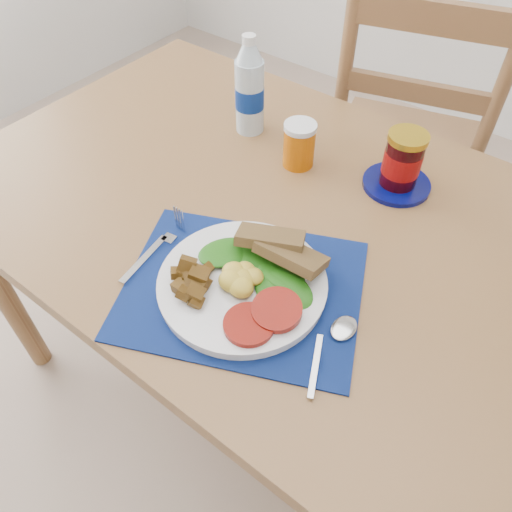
{
  "coord_description": "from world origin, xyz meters",
  "views": [
    {
      "loc": [
        0.45,
        -0.44,
        1.45
      ],
      "look_at": [
        0.09,
        0.03,
        0.8
      ],
      "focal_mm": 35.0,
      "sensor_mm": 36.0,
      "label": 1
    }
  ],
  "objects_px": {
    "juice_glass": "(299,146)",
    "jam_on_saucer": "(401,164)",
    "water_bottle": "(250,91)",
    "chair_far": "(411,120)",
    "breakfast_plate": "(238,280)"
  },
  "relations": [
    {
      "from": "chair_far",
      "to": "jam_on_saucer",
      "type": "height_order",
      "value": "chair_far"
    },
    {
      "from": "jam_on_saucer",
      "to": "chair_far",
      "type": "bearing_deg",
      "value": 108.38
    },
    {
      "from": "chair_far",
      "to": "jam_on_saucer",
      "type": "xyz_separation_m",
      "value": [
        0.16,
        -0.48,
        0.2
      ]
    },
    {
      "from": "juice_glass",
      "to": "jam_on_saucer",
      "type": "height_order",
      "value": "jam_on_saucer"
    },
    {
      "from": "water_bottle",
      "to": "juice_glass",
      "type": "relative_size",
      "value": 2.39
    },
    {
      "from": "water_bottle",
      "to": "juice_glass",
      "type": "xyz_separation_m",
      "value": [
        0.17,
        -0.04,
        -0.05
      ]
    },
    {
      "from": "chair_far",
      "to": "juice_glass",
      "type": "height_order",
      "value": "chair_far"
    },
    {
      "from": "juice_glass",
      "to": "water_bottle",
      "type": "bearing_deg",
      "value": 165.93
    },
    {
      "from": "juice_glass",
      "to": "jam_on_saucer",
      "type": "distance_m",
      "value": 0.22
    },
    {
      "from": "jam_on_saucer",
      "to": "breakfast_plate",
      "type": "bearing_deg",
      "value": -102.11
    },
    {
      "from": "water_bottle",
      "to": "chair_far",
      "type": "bearing_deg",
      "value": 65.45
    },
    {
      "from": "breakfast_plate",
      "to": "water_bottle",
      "type": "distance_m",
      "value": 0.51
    },
    {
      "from": "water_bottle",
      "to": "jam_on_saucer",
      "type": "bearing_deg",
      "value": 3.23
    },
    {
      "from": "juice_glass",
      "to": "jam_on_saucer",
      "type": "bearing_deg",
      "value": 16.83
    },
    {
      "from": "water_bottle",
      "to": "jam_on_saucer",
      "type": "distance_m",
      "value": 0.39
    }
  ]
}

